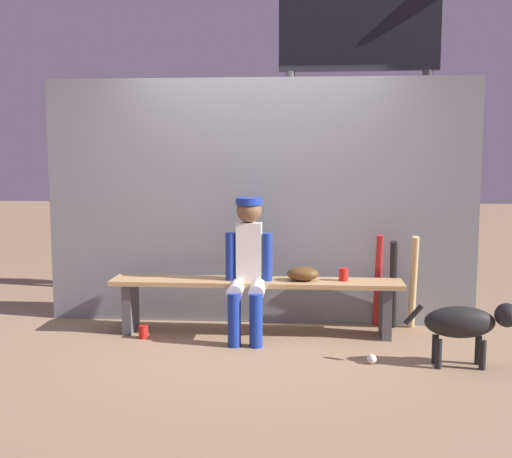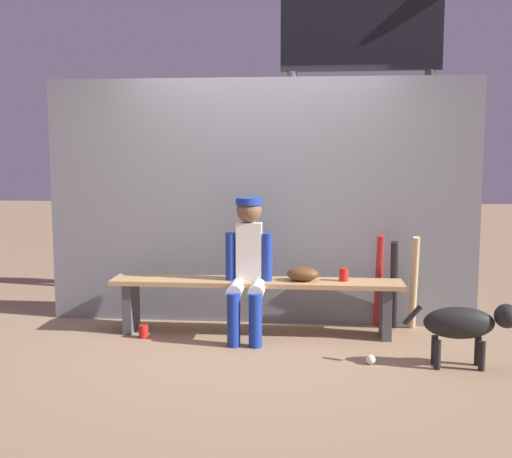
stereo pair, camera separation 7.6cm
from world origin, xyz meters
The scene contains 13 objects.
ground_plane centered at (0.00, 0.00, 0.00)m, with size 30.00×30.00×0.00m, color #937556.
chainlink_fence centered at (0.00, 0.40, 1.14)m, with size 3.99×0.03×2.27m, color gray.
dugout_bench centered at (0.00, 0.00, 0.38)m, with size 2.55×0.36×0.49m.
player_seated centered at (-0.06, -0.11, 0.66)m, with size 0.41×0.55×1.21m.
baseball_glove centered at (0.41, 0.00, 0.55)m, with size 0.28×0.20×0.12m, color #593819.
bat_aluminum_red centered at (1.09, 0.31, 0.43)m, with size 0.06×0.06×0.87m, color #B22323.
bat_aluminum_black centered at (1.22, 0.23, 0.41)m, with size 0.06×0.06×0.83m, color black.
bat_wood_natural centered at (1.40, 0.24, 0.43)m, with size 0.06×0.06×0.88m, color tan.
baseball centered at (0.94, -0.73, 0.04)m, with size 0.07×0.07×0.07m, color white.
cup_on_ground centered at (-0.96, -0.21, 0.06)m, with size 0.08×0.08×0.11m, color red.
cup_on_bench centered at (0.76, 0.03, 0.54)m, with size 0.08×0.08×0.11m, color red.
scoreboard centered at (1.02, 1.32, 2.42)m, with size 1.92×0.27×3.52m.
dog centered at (1.64, -0.74, 0.34)m, with size 0.84×0.20×0.49m.
Camera 2 is at (0.50, -5.43, 1.59)m, focal length 44.43 mm.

